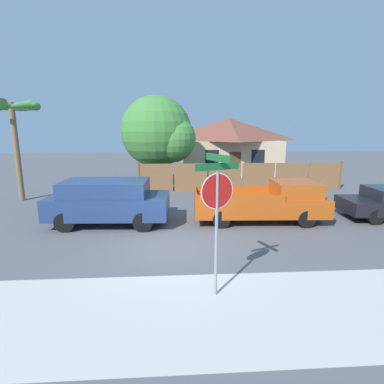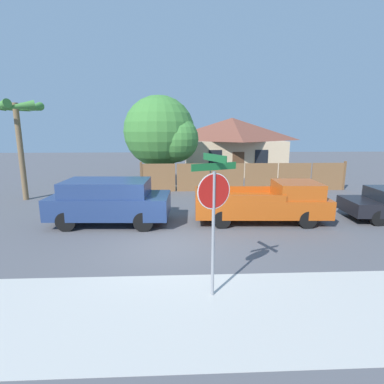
% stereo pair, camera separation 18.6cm
% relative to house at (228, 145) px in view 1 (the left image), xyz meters
% --- Properties ---
extents(ground_plane, '(80.00, 80.00, 0.00)m').
position_rel_house_xyz_m(ground_plane, '(-4.85, -16.59, -2.40)').
color(ground_plane, '#56565B').
extents(sidewalk_strip, '(36.00, 3.20, 0.01)m').
position_rel_house_xyz_m(sidewalk_strip, '(-4.85, -20.19, -2.40)').
color(sidewalk_strip, beige).
rests_on(sidewalk_strip, ground).
extents(wooden_fence, '(12.53, 0.12, 1.79)m').
position_rel_house_xyz_m(wooden_fence, '(-0.56, -7.92, -1.56)').
color(wooden_fence, brown).
rests_on(wooden_fence, ground).
extents(house, '(8.48, 6.78, 4.64)m').
position_rel_house_xyz_m(house, '(0.00, 0.00, 0.00)').
color(house, beige).
rests_on(house, ground).
extents(oak_tree, '(4.75, 4.53, 5.81)m').
position_rel_house_xyz_m(oak_tree, '(-5.54, -6.16, 1.04)').
color(oak_tree, brown).
rests_on(oak_tree, ground).
extents(palm_tree, '(2.53, 2.73, 5.10)m').
position_rel_house_xyz_m(palm_tree, '(-12.72, -9.72, 1.96)').
color(palm_tree, brown).
rests_on(palm_tree, ground).
extents(red_suv, '(4.69, 2.26, 1.76)m').
position_rel_house_xyz_m(red_suv, '(-7.27, -14.13, -1.45)').
color(red_suv, navy).
rests_on(red_suv, ground).
extents(orange_pickup, '(5.32, 2.14, 1.64)m').
position_rel_house_xyz_m(orange_pickup, '(-1.02, -14.14, -1.61)').
color(orange_pickup, '#B74C14').
rests_on(orange_pickup, ground).
extents(stop_sign, '(0.98, 0.89, 3.19)m').
position_rel_house_xyz_m(stop_sign, '(-3.80, -19.55, -0.22)').
color(stop_sign, gray).
rests_on(stop_sign, ground).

